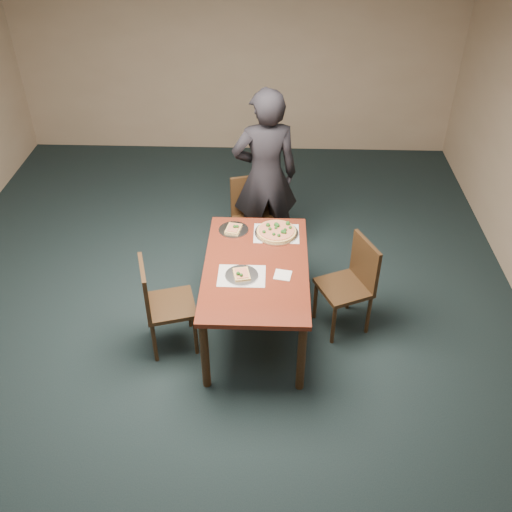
{
  "coord_description": "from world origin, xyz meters",
  "views": [
    {
      "loc": [
        0.54,
        -3.69,
        3.76
      ],
      "look_at": [
        0.4,
        0.19,
        0.85
      ],
      "focal_mm": 40.0,
      "sensor_mm": 36.0,
      "label": 1
    }
  ],
  "objects_px": {
    "diner": "(265,176)",
    "slice_plate_far": "(234,229)",
    "chair_right": "(352,280)",
    "slice_plate_near": "(241,275)",
    "chair_far": "(253,214)",
    "pizza_pan": "(277,231)",
    "dining_table": "(256,274)",
    "chair_left": "(160,301)"
  },
  "relations": [
    {
      "from": "diner",
      "to": "slice_plate_far",
      "type": "height_order",
      "value": "diner"
    },
    {
      "from": "chair_right",
      "to": "slice_plate_near",
      "type": "xyz_separation_m",
      "value": [
        -0.98,
        -0.27,
        0.25
      ]
    },
    {
      "from": "chair_far",
      "to": "pizza_pan",
      "type": "distance_m",
      "value": 0.78
    },
    {
      "from": "dining_table",
      "to": "slice_plate_far",
      "type": "relative_size",
      "value": 5.36
    },
    {
      "from": "diner",
      "to": "slice_plate_near",
      "type": "relative_size",
      "value": 6.65
    },
    {
      "from": "chair_right",
      "to": "diner",
      "type": "relative_size",
      "value": 0.49
    },
    {
      "from": "chair_far",
      "to": "diner",
      "type": "relative_size",
      "value": 0.49
    },
    {
      "from": "dining_table",
      "to": "diner",
      "type": "xyz_separation_m",
      "value": [
        0.05,
        1.25,
        0.27
      ]
    },
    {
      "from": "dining_table",
      "to": "slice_plate_far",
      "type": "bearing_deg",
      "value": 113.35
    },
    {
      "from": "diner",
      "to": "slice_plate_far",
      "type": "distance_m",
      "value": 0.79
    },
    {
      "from": "pizza_pan",
      "to": "diner",
      "type": "bearing_deg",
      "value": 99.25
    },
    {
      "from": "chair_left",
      "to": "slice_plate_far",
      "type": "xyz_separation_m",
      "value": [
        0.59,
        0.76,
        0.25
      ]
    },
    {
      "from": "slice_plate_far",
      "to": "diner",
      "type": "bearing_deg",
      "value": 68.87
    },
    {
      "from": "diner",
      "to": "pizza_pan",
      "type": "relative_size",
      "value": 4.57
    },
    {
      "from": "chair_left",
      "to": "chair_right",
      "type": "distance_m",
      "value": 1.71
    },
    {
      "from": "chair_left",
      "to": "pizza_pan",
      "type": "relative_size",
      "value": 2.24
    },
    {
      "from": "pizza_pan",
      "to": "dining_table",
      "type": "bearing_deg",
      "value": -109.58
    },
    {
      "from": "diner",
      "to": "slice_plate_far",
      "type": "bearing_deg",
      "value": 58.35
    },
    {
      "from": "diner",
      "to": "slice_plate_near",
      "type": "height_order",
      "value": "diner"
    },
    {
      "from": "slice_plate_near",
      "to": "slice_plate_far",
      "type": "xyz_separation_m",
      "value": [
        -0.11,
        0.68,
        -0.0
      ]
    },
    {
      "from": "chair_left",
      "to": "slice_plate_near",
      "type": "xyz_separation_m",
      "value": [
        0.7,
        0.08,
        0.25
      ]
    },
    {
      "from": "dining_table",
      "to": "pizza_pan",
      "type": "distance_m",
      "value": 0.53
    },
    {
      "from": "dining_table",
      "to": "pizza_pan",
      "type": "relative_size",
      "value": 3.69
    },
    {
      "from": "chair_left",
      "to": "diner",
      "type": "xyz_separation_m",
      "value": [
        0.86,
        1.48,
        0.42
      ]
    },
    {
      "from": "chair_right",
      "to": "diner",
      "type": "bearing_deg",
      "value": -168.52
    },
    {
      "from": "pizza_pan",
      "to": "slice_plate_near",
      "type": "height_order",
      "value": "pizza_pan"
    },
    {
      "from": "chair_left",
      "to": "chair_far",
      "type": "bearing_deg",
      "value": -43.93
    },
    {
      "from": "chair_left",
      "to": "diner",
      "type": "height_order",
      "value": "diner"
    },
    {
      "from": "chair_far",
      "to": "chair_right",
      "type": "bearing_deg",
      "value": -65.97
    },
    {
      "from": "dining_table",
      "to": "slice_plate_far",
      "type": "xyz_separation_m",
      "value": [
        -0.23,
        0.53,
        0.1
      ]
    },
    {
      "from": "chair_far",
      "to": "chair_right",
      "type": "xyz_separation_m",
      "value": [
        0.94,
        -1.07,
        0.0
      ]
    },
    {
      "from": "chair_far",
      "to": "chair_left",
      "type": "relative_size",
      "value": 1.0
    },
    {
      "from": "chair_left",
      "to": "chair_right",
      "type": "relative_size",
      "value": 1.0
    },
    {
      "from": "dining_table",
      "to": "chair_far",
      "type": "bearing_deg",
      "value": 93.6
    },
    {
      "from": "chair_right",
      "to": "pizza_pan",
      "type": "relative_size",
      "value": 2.24
    },
    {
      "from": "chair_left",
      "to": "chair_right",
      "type": "xyz_separation_m",
      "value": [
        1.68,
        0.34,
        0.0
      ]
    },
    {
      "from": "dining_table",
      "to": "chair_left",
      "type": "distance_m",
      "value": 0.86
    },
    {
      "from": "chair_left",
      "to": "dining_table",
      "type": "bearing_deg",
      "value": -90.52
    },
    {
      "from": "dining_table",
      "to": "pizza_pan",
      "type": "xyz_separation_m",
      "value": [
        0.17,
        0.49,
        0.12
      ]
    },
    {
      "from": "pizza_pan",
      "to": "slice_plate_far",
      "type": "distance_m",
      "value": 0.41
    },
    {
      "from": "slice_plate_near",
      "to": "dining_table",
      "type": "bearing_deg",
      "value": 52.58
    },
    {
      "from": "slice_plate_far",
      "to": "chair_far",
      "type": "bearing_deg",
      "value": 76.71
    }
  ]
}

